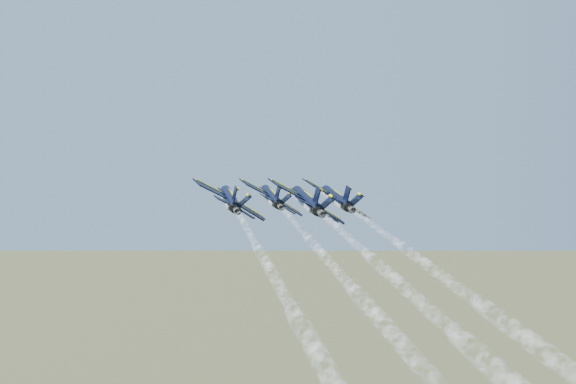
# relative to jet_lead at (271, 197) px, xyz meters

# --- Properties ---
(jet_lead) EXTENTS (11.79, 18.16, 7.17)m
(jet_lead) POSITION_rel_jet_lead_xyz_m (0.00, 0.00, 0.00)
(jet_lead) COLOR black
(jet_left) EXTENTS (11.79, 18.16, 7.17)m
(jet_left) POSITION_rel_jet_lead_xyz_m (-5.26, -14.20, 0.00)
(jet_left) COLOR black
(jet_right) EXTENTS (11.79, 18.16, 7.17)m
(jet_right) POSITION_rel_jet_lead_xyz_m (12.33, -8.24, 0.00)
(jet_right) COLOR black
(jet_slot) EXTENTS (11.79, 18.16, 7.17)m
(jet_slot) POSITION_rel_jet_lead_xyz_m (8.02, -21.03, 0.00)
(jet_slot) COLOR black
(smoke_trail_lead) EXTENTS (24.31, 62.81, 2.40)m
(smoke_trail_lead) POSITION_rel_jet_lead_xyz_m (16.57, -45.61, 0.03)
(smoke_trail_lead) COLOR white
(smoke_trail_left) EXTENTS (24.31, 62.81, 2.40)m
(smoke_trail_left) POSITION_rel_jet_lead_xyz_m (11.31, -59.81, 0.03)
(smoke_trail_left) COLOR white
(smoke_trail_right) EXTENTS (24.31, 62.81, 2.40)m
(smoke_trail_right) POSITION_rel_jet_lead_xyz_m (28.90, -53.85, 0.03)
(smoke_trail_right) COLOR white
(smoke_trail_slot) EXTENTS (24.31, 62.81, 2.40)m
(smoke_trail_slot) POSITION_rel_jet_lead_xyz_m (24.59, -66.64, 0.03)
(smoke_trail_slot) COLOR white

